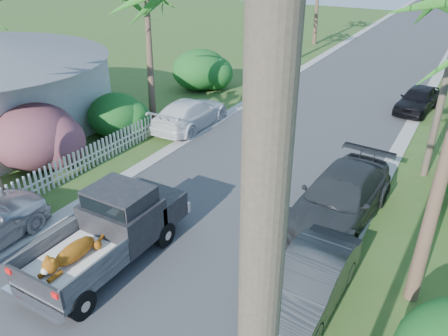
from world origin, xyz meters
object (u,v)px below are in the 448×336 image
Objects in this scene: parked_car_rn at (310,282)px; parked_car_rf at (418,100)px; pickup_truck at (116,226)px; parked_car_lf at (191,114)px; parked_car_rm at (340,197)px.

parked_car_rn reaches higher than parked_car_rf.
pickup_truck is 17.88m from parked_car_rf.
pickup_truck is 5.47m from parked_car_rn.
parked_car_rm is at bearing 152.96° from parked_car_lf.
parked_car_rn is 12.29m from parked_car_lf.
parked_car_lf reaches higher than parked_car_rf.
pickup_truck is at bearing -168.84° from parked_car_rn.
parked_car_rn is at bearing -82.20° from parked_car_rf.
parked_car_rn is at bearing 136.55° from parked_car_lf.
pickup_truck is 1.32× the size of parked_car_rf.
pickup_truck is at bearing -99.73° from parked_car_rf.
parked_car_rf is 12.03m from parked_car_lf.
pickup_truck reaches higher than parked_car_lf.
parked_car_rm is at bearing 45.88° from pickup_truck.
pickup_truck is 1.26× the size of parked_car_rn.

